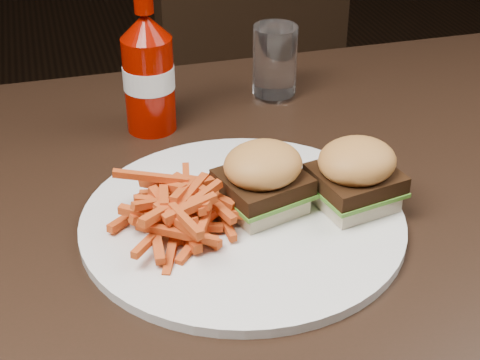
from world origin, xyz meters
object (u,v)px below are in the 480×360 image
object	(u,v)px
dining_table	(302,210)
plate	(243,221)
chair_far	(210,105)
ketchup_bottle	(149,86)
tumbler	(275,60)

from	to	relation	value
dining_table	plate	world-z (taller)	plate
chair_far	ketchup_bottle	size ratio (longest dim) A/B	3.54
chair_far	ketchup_bottle	xyz separation A→B (m)	(-0.23, -0.68, 0.38)
tumbler	dining_table	bearing A→B (deg)	-100.44
tumbler	ketchup_bottle	bearing A→B (deg)	-164.60
dining_table	tumbler	xyz separation A→B (m)	(0.05, 0.26, 0.08)
dining_table	chair_far	xyz separation A→B (m)	(0.10, 0.89, -0.30)
tumbler	chair_far	bearing A→B (deg)	85.42
chair_far	tumbler	bearing A→B (deg)	69.37
chair_far	plate	xyz separation A→B (m)	(-0.18, -0.92, 0.33)
chair_far	tumbler	world-z (taller)	tumbler
plate	ketchup_bottle	bearing A→B (deg)	102.78
plate	dining_table	bearing A→B (deg)	24.36
plate	tumbler	world-z (taller)	tumbler
dining_table	ketchup_bottle	world-z (taller)	ketchup_bottle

